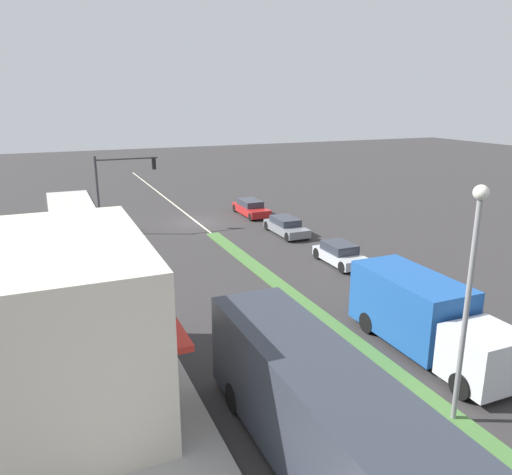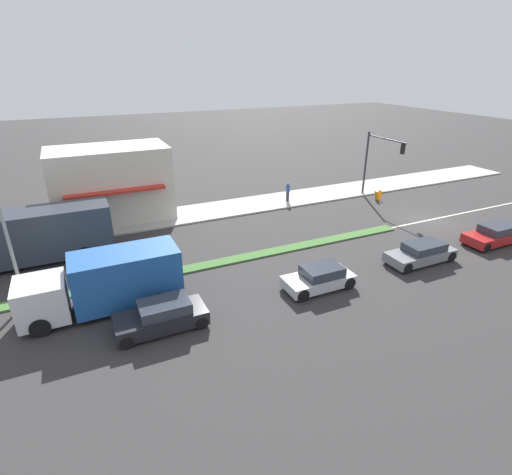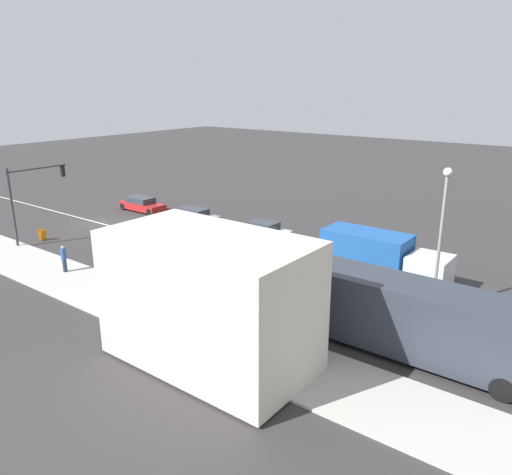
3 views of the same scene
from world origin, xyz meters
name	(u,v)px [view 2 (image 2 of 3)]	position (x,y,z in m)	size (l,w,h in m)	color
ground_plane	(211,265)	(0.00, 18.00, 0.00)	(160.00, 160.00, 0.00)	#333030
sidewalk_right	(167,217)	(9.00, 18.50, 0.06)	(4.00, 73.00, 0.12)	#B2AFA8
median_strip	(46,298)	(0.00, 27.00, 0.05)	(0.90, 46.00, 0.10)	#477538
lane_marking_center	(430,220)	(0.00, 0.00, 0.00)	(0.16, 60.00, 0.01)	beige
building_corner_store	(112,183)	(10.63, 22.14, 2.85)	(5.39, 8.57, 5.46)	beige
traffic_signal_main	(378,155)	(6.12, 0.53, 3.90)	(4.59, 0.34, 5.60)	#333338
street_lamp	(1,216)	(0.00, 27.95, 4.78)	(0.44, 0.44, 7.37)	gray
pedestrian	(288,191)	(8.48, 7.99, 1.01)	(0.34, 0.34, 1.69)	#282D42
warning_aframe_sign	(378,196)	(5.54, 0.45, 0.43)	(0.45, 0.53, 0.84)	orange
delivery_truck	(108,282)	(-2.20, 23.96, 1.47)	(2.44, 7.50, 2.87)	silver
city_bus	(13,238)	(5.00, 28.49, 1.75)	(2.56, 11.00, 3.26)	#2D333D
sedan_silver	(319,278)	(-5.00, 13.50, 0.62)	(1.78, 3.83, 1.28)	#B7BABF
sedan_dark	(162,316)	(-5.00, 22.03, 0.65)	(1.80, 4.13, 1.37)	black
hatchback_red	(496,234)	(-5.00, -0.62, 0.63)	(1.80, 4.55, 1.30)	#AD1E1E
suv_grey	(421,253)	(-5.00, 6.14, 0.60)	(1.75, 4.42, 1.24)	slate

